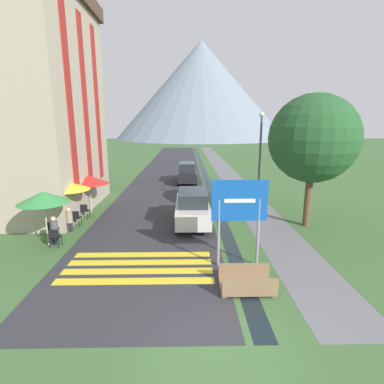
% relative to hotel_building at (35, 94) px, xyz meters
% --- Properties ---
extents(ground_plane, '(160.00, 160.00, 0.00)m').
position_rel_hotel_building_xyz_m(ground_plane, '(9.39, 8.00, -6.84)').
color(ground_plane, '#3D6033').
extents(road, '(6.40, 60.00, 0.01)m').
position_rel_hotel_building_xyz_m(road, '(6.89, 18.00, -6.83)').
color(road, '#2D2D33').
rests_on(road, ground_plane).
extents(footpath, '(2.20, 60.00, 0.01)m').
position_rel_hotel_building_xyz_m(footpath, '(12.99, 18.00, -6.83)').
color(footpath, slate).
rests_on(footpath, ground_plane).
extents(drainage_channel, '(0.60, 60.00, 0.00)m').
position_rel_hotel_building_xyz_m(drainage_channel, '(10.59, 18.00, -6.83)').
color(drainage_channel, black).
rests_on(drainage_channel, ground_plane).
extents(crosswalk_marking, '(5.44, 2.54, 0.01)m').
position_rel_hotel_building_xyz_m(crosswalk_marking, '(6.89, -7.88, -6.83)').
color(crosswalk_marking, yellow).
rests_on(crosswalk_marking, ground_plane).
extents(mountain_distant, '(57.36, 57.36, 31.70)m').
position_rel_hotel_building_xyz_m(mountain_distant, '(13.68, 87.45, 9.02)').
color(mountain_distant, slate).
rests_on(mountain_distant, ground_plane).
extents(hotel_building, '(6.10, 9.14, 12.78)m').
position_rel_hotel_building_xyz_m(hotel_building, '(0.00, 0.00, 0.00)').
color(hotel_building, tan).
rests_on(hotel_building, ground_plane).
extents(road_sign, '(2.02, 0.11, 3.27)m').
position_rel_hotel_building_xyz_m(road_sign, '(10.58, -7.82, -4.62)').
color(road_sign, gray).
rests_on(road_sign, ground_plane).
extents(footbridge, '(1.70, 1.10, 0.65)m').
position_rel_hotel_building_xyz_m(footbridge, '(10.59, -9.51, -6.61)').
color(footbridge, '#846647').
rests_on(footbridge, ground_plane).
extents(parked_car_near, '(1.83, 4.44, 1.82)m').
position_rel_hotel_building_xyz_m(parked_car_near, '(8.99, -2.96, -5.93)').
color(parked_car_near, silver).
rests_on(parked_car_near, ground_plane).
extents(parked_car_far, '(1.71, 4.50, 1.82)m').
position_rel_hotel_building_xyz_m(parked_car_far, '(8.73, 8.43, -5.93)').
color(parked_car_far, black).
rests_on(parked_car_far, ground_plane).
extents(cafe_chair_near_left, '(0.40, 0.40, 0.85)m').
position_rel_hotel_building_xyz_m(cafe_chair_near_left, '(2.53, -5.05, -6.32)').
color(cafe_chair_near_left, black).
rests_on(cafe_chair_near_left, ground_plane).
extents(cafe_chair_middle, '(0.40, 0.40, 0.85)m').
position_rel_hotel_building_xyz_m(cafe_chair_middle, '(2.99, -3.34, -6.32)').
color(cafe_chair_middle, black).
rests_on(cafe_chair_middle, ground_plane).
extents(cafe_chair_far_right, '(0.40, 0.40, 0.85)m').
position_rel_hotel_building_xyz_m(cafe_chair_far_right, '(2.99, -2.03, -6.32)').
color(cafe_chair_far_right, black).
rests_on(cafe_chair_far_right, ground_plane).
extents(cafe_chair_nearest, '(0.40, 0.40, 0.85)m').
position_rel_hotel_building_xyz_m(cafe_chair_nearest, '(3.04, -6.03, -6.32)').
color(cafe_chair_nearest, black).
rests_on(cafe_chair_nearest, ground_plane).
extents(cafe_umbrella_front_green, '(2.15, 2.15, 2.40)m').
position_rel_hotel_building_xyz_m(cafe_umbrella_front_green, '(2.58, -5.69, -4.69)').
color(cafe_umbrella_front_green, '#B7B2A8').
rests_on(cafe_umbrella_front_green, ground_plane).
extents(cafe_umbrella_middle_yellow, '(2.14, 2.14, 2.28)m').
position_rel_hotel_building_xyz_m(cafe_umbrella_middle_yellow, '(2.63, -3.02, -4.76)').
color(cafe_umbrella_middle_yellow, '#B7B2A8').
rests_on(cafe_umbrella_middle_yellow, ground_plane).
extents(cafe_umbrella_rear_red, '(2.24, 2.24, 2.24)m').
position_rel_hotel_building_xyz_m(cafe_umbrella_rear_red, '(2.97, -0.76, -4.85)').
color(cafe_umbrella_rear_red, '#B7B2A8').
rests_on(cafe_umbrella_rear_red, ground_plane).
extents(person_seated_near, '(0.32, 0.32, 1.29)m').
position_rel_hotel_building_xyz_m(person_seated_near, '(2.89, -5.68, -6.12)').
color(person_seated_near, '#282833').
rests_on(person_seated_near, ground_plane).
extents(person_seated_far, '(0.32, 0.32, 1.21)m').
position_rel_hotel_building_xyz_m(person_seated_far, '(2.92, -4.05, -6.16)').
color(person_seated_far, '#282833').
rests_on(person_seated_far, ground_plane).
extents(streetlamp, '(0.28, 0.28, 5.83)m').
position_rel_hotel_building_xyz_m(streetlamp, '(12.84, -1.30, -3.43)').
color(streetlamp, '#515156').
rests_on(streetlamp, ground_plane).
extents(tree_by_path, '(4.34, 4.34, 6.66)m').
position_rel_hotel_building_xyz_m(tree_by_path, '(14.91, -3.40, -2.36)').
color(tree_by_path, brown).
rests_on(tree_by_path, ground_plane).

